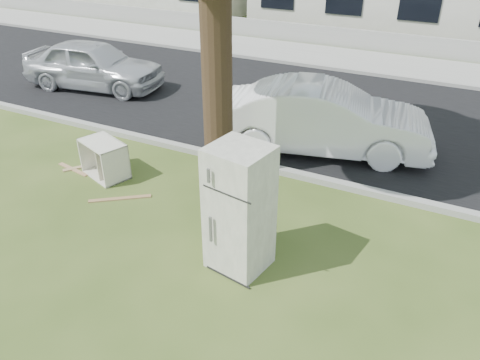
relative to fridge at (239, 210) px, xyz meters
The scene contains 13 objects.
ground 1.49m from the fridge, 163.37° to the left, with size 120.00×120.00×0.00m, color #3B4E1C.
road 6.50m from the fridge, 99.94° to the left, with size 120.00×7.00×0.01m, color black.
kerb_near 3.14m from the fridge, 111.75° to the left, with size 120.00×0.18×0.12m, color gray.
kerb_far 9.99m from the fridge, 96.41° to the left, with size 120.00×0.18×0.12m, color gray.
sidewalk 11.42m from the fridge, 95.59° to the left, with size 120.00×2.80×0.01m, color gray.
low_wall 12.99m from the fridge, 94.91° to the left, with size 120.00×0.15×0.70m, color gray.
fridge is the anchor object (origin of this frame).
cabinet 3.75m from the fridge, 161.26° to the left, with size 0.92×0.57×0.71m, color beige.
plank_a 2.93m from the fridge, 167.38° to the left, with size 1.11×0.09×0.02m, color #947248.
plank_b 4.48m from the fridge, 166.12° to the left, with size 0.85×0.09×0.02m, color #A77C57.
plank_c 4.42m from the fridge, 162.76° to the left, with size 0.91×0.10×0.03m, color #9E8157.
car_center 4.16m from the fridge, 91.57° to the left, with size 1.53×4.40×1.45m, color white.
car_left 8.88m from the fridge, 144.71° to the left, with size 1.61×4.01×1.37m, color #B1B4B9.
Camera 1 is at (3.51, -5.10, 4.50)m, focal length 35.00 mm.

